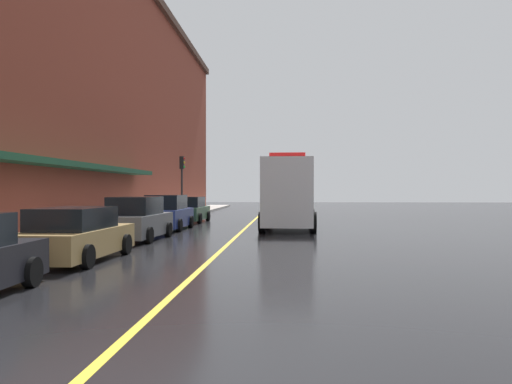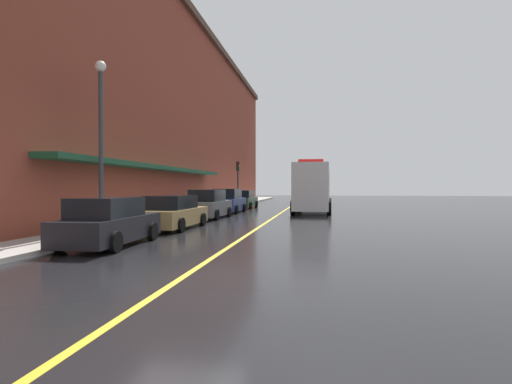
% 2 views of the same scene
% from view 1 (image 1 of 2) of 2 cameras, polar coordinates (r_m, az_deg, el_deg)
% --- Properties ---
extents(ground_plane, '(112.00, 112.00, 0.00)m').
position_cam_1_polar(ground_plane, '(29.98, -0.82, -3.69)').
color(ground_plane, black).
extents(sidewalk_left, '(2.40, 70.00, 0.15)m').
position_cam_1_polar(sidewalk_left, '(31.05, -12.32, -3.42)').
color(sidewalk_left, '#ADA8A0').
rests_on(sidewalk_left, ground).
extents(lane_center_stripe, '(0.16, 70.00, 0.01)m').
position_cam_1_polar(lane_center_stripe, '(29.98, -0.82, -3.68)').
color(lane_center_stripe, gold).
rests_on(lane_center_stripe, ground).
extents(brick_building_left, '(14.62, 64.00, 16.34)m').
position_cam_1_polar(brick_building_left, '(33.70, -26.14, 10.69)').
color(brick_building_left, brown).
rests_on(brick_building_left, ground).
extents(parked_car_1, '(2.16, 4.92, 1.55)m').
position_cam_1_polar(parked_car_1, '(15.85, -19.26, -4.55)').
color(parked_car_1, '#A5844C').
rests_on(parked_car_1, ground).
extents(parked_car_2, '(2.18, 4.56, 1.77)m').
position_cam_1_polar(parked_car_2, '(21.72, -13.01, -3.01)').
color(parked_car_2, '#595B60').
rests_on(parked_car_2, ground).
extents(parked_car_3, '(2.10, 4.52, 1.79)m').
position_cam_1_polar(parked_car_3, '(26.94, -9.75, -2.35)').
color(parked_car_3, navy).
rests_on(parked_car_3, ground).
extents(parked_car_4, '(2.14, 4.52, 1.62)m').
position_cam_1_polar(parked_car_4, '(33.00, -7.34, -2.00)').
color(parked_car_4, '#2D5133').
rests_on(parked_car_4, ground).
extents(box_truck, '(2.96, 9.14, 3.82)m').
position_cam_1_polar(box_truck, '(27.95, 3.66, -0.24)').
color(box_truck, silver).
rests_on(box_truck, ground).
extents(parking_meter_0, '(0.14, 0.18, 1.33)m').
position_cam_1_polar(parking_meter_0, '(31.04, -10.68, -1.60)').
color(parking_meter_0, '#4C4C51').
rests_on(parking_meter_0, sidewalk_left).
extents(parking_meter_1, '(0.14, 0.18, 1.33)m').
position_cam_1_polar(parking_meter_1, '(25.43, -13.89, -2.01)').
color(parking_meter_1, '#4C4C51').
rests_on(parking_meter_1, sidewalk_left).
extents(parking_meter_2, '(0.14, 0.18, 1.33)m').
position_cam_1_polar(parking_meter_2, '(31.13, -10.64, -1.59)').
color(parking_meter_2, '#4C4C51').
rests_on(parking_meter_2, sidewalk_left).
extents(traffic_light_near, '(0.38, 0.36, 4.30)m').
position_cam_1_polar(traffic_light_near, '(37.32, -8.17, 1.93)').
color(traffic_light_near, '#232326').
rests_on(traffic_light_near, sidewalk_left).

